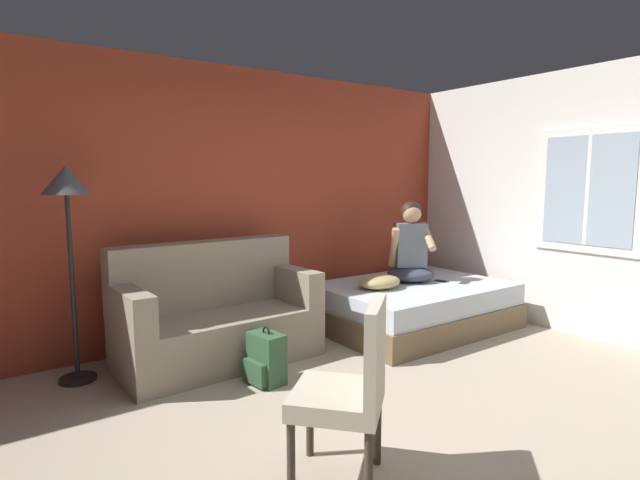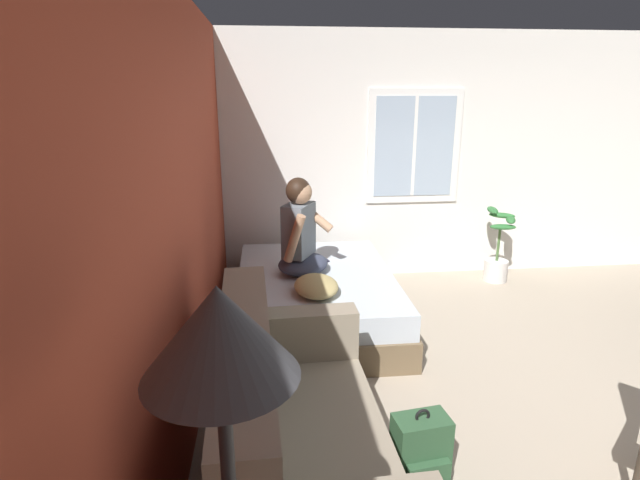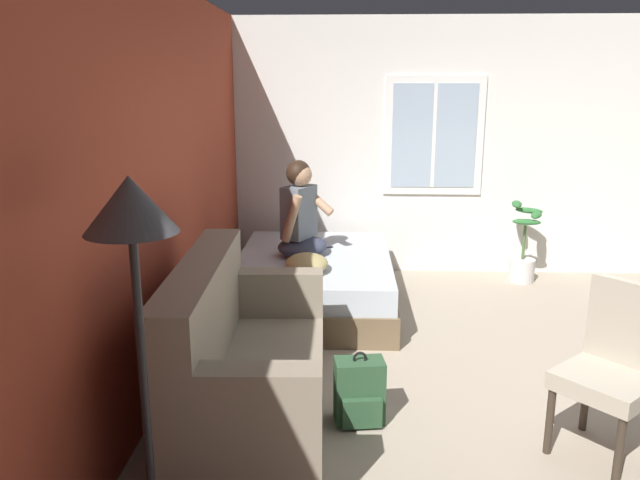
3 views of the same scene
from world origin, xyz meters
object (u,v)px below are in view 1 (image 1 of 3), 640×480
Objects in this scene: throw_pillow at (379,282)px; floor_lamp at (67,201)px; cell_phone at (441,281)px; person_seated at (411,249)px; bed at (414,306)px; side_chair at (350,385)px; backpack at (265,359)px; couch at (216,316)px.

floor_lamp is (-2.77, 0.49, 0.88)m from throw_pillow.
throw_pillow reaches higher than cell_phone.
person_seated is at bearing 127.10° from cell_phone.
cell_phone is at bearing -9.34° from throw_pillow.
bed is 3.49m from floor_lamp.
bed is at bearing 150.94° from cell_phone.
cell_phone is 3.74m from floor_lamp.
cell_phone is at bearing -15.53° from bed.
person_seated reaches higher than cell_phone.
bed is 4.14× the size of throw_pillow.
person_seated is at bearing 9.36° from throw_pillow.
person_seated is (2.37, 1.89, 0.30)m from side_chair.
bed is 13.80× the size of cell_phone.
floor_lamp is at bearing 170.05° from throw_pillow.
bed is 2.92m from side_chair.
cell_phone is at bearing -39.37° from person_seated.
backpack is at bearing -37.17° from floor_lamp.
person_seated is at bearing -6.89° from floor_lamp.
side_chair is at bearing -142.50° from bed.
floor_lamp reaches higher than side_chair.
person_seated is 0.51× the size of floor_lamp.
person_seated is 1.82× the size of throw_pillow.
floor_lamp is at bearing 173.11° from person_seated.
side_chair is 2.04× the size of throw_pillow.
backpack is (-2.10, -0.51, -0.64)m from person_seated.
person_seated is at bearing 38.64° from side_chair.
side_chair is 3.12m from cell_phone.
cell_phone is at bearing 32.46° from side_chair.
throw_pillow is (-0.53, -0.09, -0.29)m from person_seated.
side_chair is (-2.30, -1.77, 0.30)m from bed.
bed is at bearing -8.47° from couch.
backpack is at bearing -164.99° from throw_pillow.
couch is at bearing 171.53° from bed.
bed is at bearing -117.27° from person_seated.
cell_phone reaches higher than bed.
side_chair is at bearing -161.07° from cell_phone.
cell_phone reaches higher than backpack.
couch is (-2.14, 0.32, 0.16)m from bed.
person_seated reaches higher than bed.
couch is 2.26m from person_seated.
bed reaches higher than backpack.
cell_phone is (2.47, -0.41, 0.09)m from couch.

